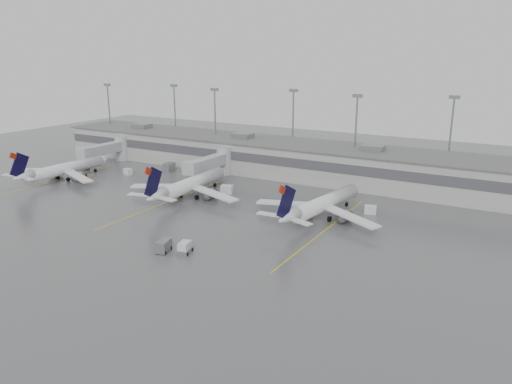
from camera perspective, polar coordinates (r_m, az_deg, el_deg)
The scene contains 18 objects.
ground at distance 77.40m, azimuth -11.33°, elevation -7.40°, with size 260.00×260.00×0.00m, color #555558.
terminal at distance 123.53m, azimuth 6.43°, elevation 3.57°, with size 152.00×17.00×9.45m.
light_masts at distance 127.39m, azimuth 7.59°, elevation 7.49°, with size 142.40×8.00×20.60m.
jet_bridge_left at distance 145.23m, azimuth -16.22°, elevation 4.74°, with size 4.00×17.20×7.00m.
jet_bridge_right at distance 122.83m, azimuth -4.71°, elevation 3.40°, with size 4.00×17.20×7.00m.
stand_markings at distance 95.44m, azimuth -1.87°, elevation -2.59°, with size 105.25×40.00×0.01m.
jet_far_left at distance 129.04m, azimuth -21.14°, elevation 2.50°, with size 24.90×27.90×9.03m.
jet_mid_left at distance 106.35m, azimuth -7.61°, elevation 0.87°, with size 26.30×29.52×9.55m.
jet_mid_right at distance 92.96m, azimuth 7.54°, elevation -1.36°, with size 25.44×28.70×9.31m.
baggage_tug at distance 78.22m, azimuth -8.14°, elevation -6.44°, with size 2.40×3.13×1.79m.
baggage_cart at distance 79.17m, azimuth -10.52°, elevation -6.06°, with size 2.35×3.24×1.87m.
gse_uld_a at distance 130.40m, azimuth -14.43°, elevation 2.27°, with size 2.13×1.42×1.51m, color silver.
gse_uld_b at distance 109.60m, azimuth -3.35°, elevation 0.31°, with size 2.54×1.70×1.80m, color silver.
gse_uld_c at distance 98.20m, azimuth 12.93°, elevation -1.98°, with size 2.24×1.49×1.59m, color silver.
gse_loader at distance 131.84m, azimuth -9.94°, elevation 2.82°, with size 2.12×3.39×2.12m, color slate.
cone_a at distance 129.59m, azimuth -18.20°, elevation 1.71°, with size 0.44×0.44×0.70m, color #E24C04.
cone_b at distance 114.11m, azimuth -3.47°, elevation 0.66°, with size 0.48×0.48×0.77m, color #E24C04.
cone_c at distance 104.54m, azimuth 6.58°, elevation -0.87°, with size 0.40×0.40×0.63m, color #E24C04.
Camera 1 is at (47.81, -52.95, 30.02)m, focal length 35.00 mm.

